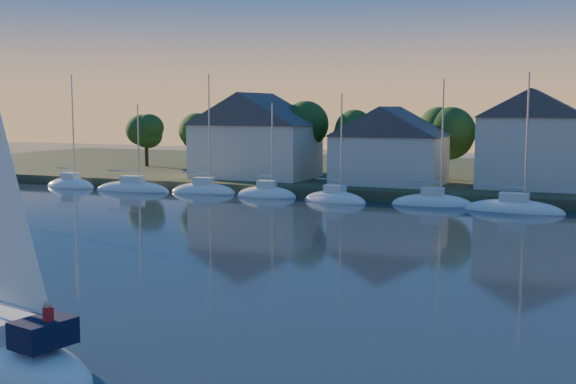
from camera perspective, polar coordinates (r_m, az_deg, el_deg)
The scene contains 7 objects.
shoreline_land at distance 92.88m, azimuth 14.49°, elevation 0.94°, with size 160.00×50.00×2.00m, color #323A22.
wooden_dock at distance 70.36m, azimuth 11.62°, elevation -0.76°, with size 120.00×3.00×1.00m, color brown.
clubhouse_west at distance 82.66m, azimuth -2.56°, elevation 4.58°, with size 13.65×9.45×9.64m.
clubhouse_centre at distance 76.14m, azimuth 8.04°, elevation 3.75°, with size 11.55×8.40×8.08m.
clubhouse_east at distance 75.68m, azimuth 18.77°, elevation 4.10°, with size 10.50×8.40×9.80m.
tree_line at distance 80.30m, azimuth 14.74°, elevation 5.20°, with size 93.40×5.40×8.90m.
moored_fleet at distance 67.44m, azimuth 11.11°, elevation -0.98°, with size 87.50×2.40×12.05m.
Camera 1 is at (13.91, -16.39, 8.92)m, focal length 45.00 mm.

